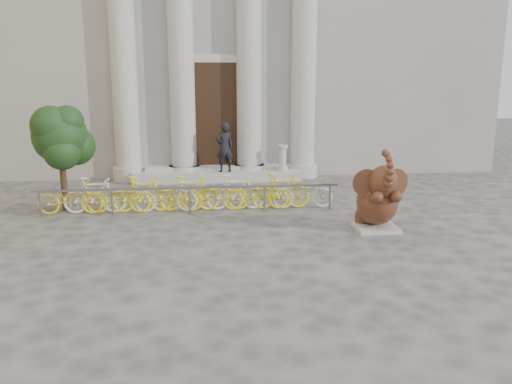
{
  "coord_description": "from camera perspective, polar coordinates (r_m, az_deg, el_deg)",
  "views": [
    {
      "loc": [
        -0.59,
        -8.55,
        3.44
      ],
      "look_at": [
        0.61,
        2.17,
        1.1
      ],
      "focal_mm": 35.0,
      "sensor_mm": 36.0,
      "label": 1
    }
  ],
  "objects": [
    {
      "name": "balustrade_post",
      "position": [
        18.08,
        3.04,
        3.8
      ],
      "size": [
        0.39,
        0.39,
        0.95
      ],
      "color": "#A8A59E",
      "rests_on": "entrance_steps"
    },
    {
      "name": "entrance_steps",
      "position": [
        18.25,
        -4.41,
        1.9
      ],
      "size": [
        6.0,
        1.2,
        0.36
      ],
      "primitive_type": "cube",
      "color": "#A8A59E",
      "rests_on": "ground"
    },
    {
      "name": "ground",
      "position": [
        9.23,
        -2.29,
        -9.64
      ],
      "size": [
        80.0,
        80.0,
        0.0
      ],
      "primitive_type": "plane",
      "color": "#474442",
      "rests_on": "ground"
    },
    {
      "name": "tree",
      "position": [
        14.59,
        -21.39,
        5.79
      ],
      "size": [
        1.67,
        1.52,
        2.89
      ],
      "color": "#332114",
      "rests_on": "ground"
    },
    {
      "name": "bike_rack",
      "position": [
        13.85,
        -7.61,
        -0.13
      ],
      "size": [
        8.2,
        0.53,
        1.0
      ],
      "color": "slate",
      "rests_on": "ground"
    },
    {
      "name": "pedestrian",
      "position": [
        17.8,
        -3.62,
        5.1
      ],
      "size": [
        0.74,
        0.59,
        1.76
      ],
      "primitive_type": "imported",
      "rotation": [
        0.0,
        0.0,
        3.45
      ],
      "color": "black",
      "rests_on": "entrance_steps"
    },
    {
      "name": "classical_building",
      "position": [
        23.63,
        -5.16,
        18.36
      ],
      "size": [
        22.0,
        10.7,
        12.0
      ],
      "color": "gray",
      "rests_on": "ground"
    },
    {
      "name": "elephant_statue",
      "position": [
        12.2,
        13.74,
        -1.0
      ],
      "size": [
        1.33,
        1.47,
        1.98
      ],
      "rotation": [
        0.0,
        0.0,
        -0.02
      ],
      "color": "#A8A59E",
      "rests_on": "ground"
    }
  ]
}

